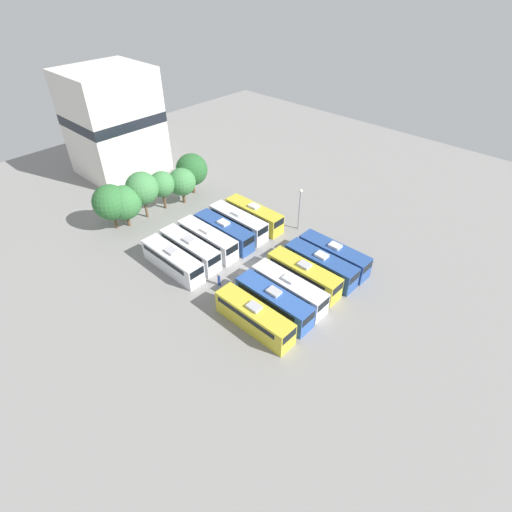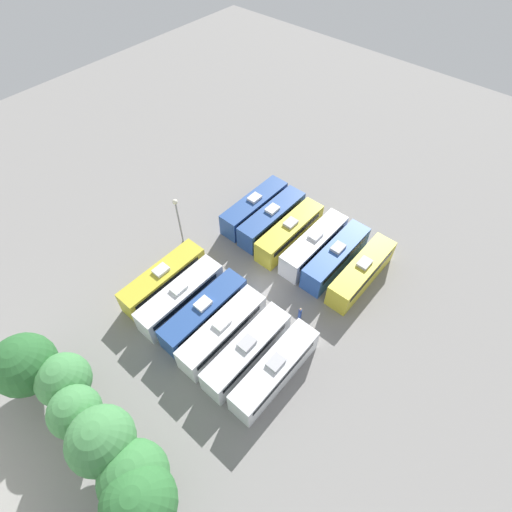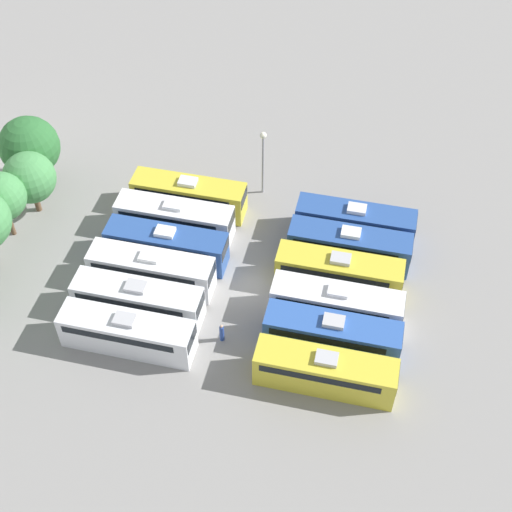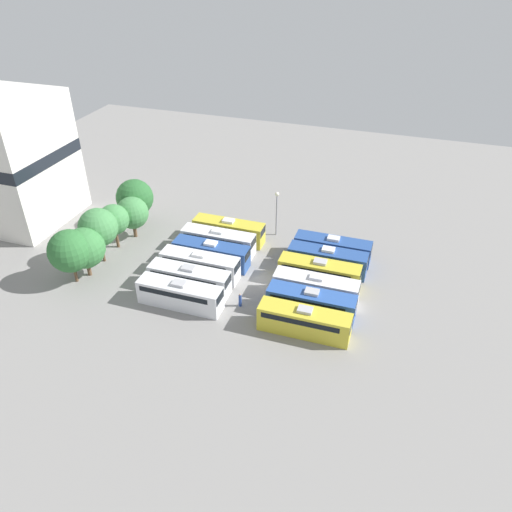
{
  "view_description": "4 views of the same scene",
  "coord_description": "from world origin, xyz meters",
  "px_view_note": "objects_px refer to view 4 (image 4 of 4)",
  "views": [
    {
      "loc": [
        -30.94,
        -29.4,
        34.89
      ],
      "look_at": [
        -0.65,
        -1.1,
        2.75
      ],
      "focal_mm": 28.0,
      "sensor_mm": 36.0,
      "label": 1
    },
    {
      "loc": [
        -16.69,
        20.25,
        36.84
      ],
      "look_at": [
        1.52,
        -0.8,
        3.2
      ],
      "focal_mm": 28.0,
      "sensor_mm": 36.0,
      "label": 2
    },
    {
      "loc": [
        -37.22,
        -9.31,
        45.02
      ],
      "look_at": [
        0.85,
        -0.52,
        2.83
      ],
      "focal_mm": 50.0,
      "sensor_mm": 36.0,
      "label": 3
    },
    {
      "loc": [
        -49.53,
        -15.88,
        37.78
      ],
      "look_at": [
        1.54,
        1.09,
        2.48
      ],
      "focal_mm": 35.0,
      "sensor_mm": 36.0,
      "label": 4
    }
  ],
  "objects_px": {
    "tree_5": "(135,198)",
    "tree_4": "(132,213)",
    "bus_3": "(319,272)",
    "light_pole": "(277,206)",
    "bus_10": "(218,241)",
    "bus_1": "(311,303)",
    "bus_7": "(189,278)",
    "bus_6": "(180,294)",
    "bus_5": "(332,248)",
    "depot_building": "(14,161)",
    "bus_0": "(304,321)",
    "bus_11": "(229,230)",
    "bus_2": "(316,288)",
    "tree_2": "(98,228)",
    "tree_1": "(84,248)",
    "worker_person": "(240,300)",
    "bus_9": "(211,253)",
    "bus_4": "(327,260)",
    "tree_0": "(70,251)",
    "bus_8": "(200,264)",
    "tree_3": "(114,220)"
  },
  "relations": [
    {
      "from": "tree_5",
      "to": "tree_4",
      "type": "bearing_deg",
      "value": -156.66
    },
    {
      "from": "bus_3",
      "to": "light_pole",
      "type": "xyz_separation_m",
      "value": [
        9.86,
        8.54,
        3.08
      ]
    },
    {
      "from": "bus_10",
      "to": "bus_1",
      "type": "bearing_deg",
      "value": -121.35
    },
    {
      "from": "bus_7",
      "to": "bus_6",
      "type": "bearing_deg",
      "value": -175.16
    },
    {
      "from": "bus_10",
      "to": "light_pole",
      "type": "relative_size",
      "value": 1.49
    },
    {
      "from": "bus_5",
      "to": "depot_building",
      "type": "distance_m",
      "value": 47.96
    },
    {
      "from": "bus_0",
      "to": "bus_11",
      "type": "distance_m",
      "value": 21.85
    },
    {
      "from": "bus_5",
      "to": "bus_1",
      "type": "bearing_deg",
      "value": 179.61
    },
    {
      "from": "bus_0",
      "to": "light_pole",
      "type": "distance_m",
      "value": 21.76
    },
    {
      "from": "depot_building",
      "to": "bus_2",
      "type": "bearing_deg",
      "value": -97.38
    },
    {
      "from": "tree_2",
      "to": "depot_building",
      "type": "relative_size",
      "value": 0.42
    },
    {
      "from": "bus_11",
      "to": "tree_2",
      "type": "relative_size",
      "value": 1.32
    },
    {
      "from": "bus_10",
      "to": "bus_11",
      "type": "distance_m",
      "value": 3.18
    },
    {
      "from": "bus_7",
      "to": "tree_1",
      "type": "distance_m",
      "value": 14.0
    },
    {
      "from": "worker_person",
      "to": "bus_5",
      "type": "bearing_deg",
      "value": -31.66
    },
    {
      "from": "bus_6",
      "to": "tree_2",
      "type": "xyz_separation_m",
      "value": [
        5.44,
        14.04,
        3.51
      ]
    },
    {
      "from": "bus_9",
      "to": "tree_2",
      "type": "relative_size",
      "value": 1.32
    },
    {
      "from": "bus_3",
      "to": "tree_2",
      "type": "bearing_deg",
      "value": 98.36
    },
    {
      "from": "bus_4",
      "to": "bus_10",
      "type": "bearing_deg",
      "value": 90.42
    },
    {
      "from": "tree_4",
      "to": "bus_5",
      "type": "bearing_deg",
      "value": -83.61
    },
    {
      "from": "bus_3",
      "to": "bus_5",
      "type": "bearing_deg",
      "value": -4.76
    },
    {
      "from": "bus_4",
      "to": "bus_10",
      "type": "height_order",
      "value": "same"
    },
    {
      "from": "bus_11",
      "to": "bus_10",
      "type": "bearing_deg",
      "value": 173.8
    },
    {
      "from": "bus_3",
      "to": "bus_11",
      "type": "xyz_separation_m",
      "value": [
        6.16,
        14.57,
        0.0
      ]
    },
    {
      "from": "bus_0",
      "to": "bus_11",
      "type": "bearing_deg",
      "value": 43.36
    },
    {
      "from": "bus_3",
      "to": "tree_4",
      "type": "height_order",
      "value": "tree_4"
    },
    {
      "from": "tree_0",
      "to": "tree_4",
      "type": "distance_m",
      "value": 12.38
    },
    {
      "from": "bus_0",
      "to": "bus_2",
      "type": "bearing_deg",
      "value": 1.16
    },
    {
      "from": "bus_4",
      "to": "bus_11",
      "type": "distance_m",
      "value": 15.28
    },
    {
      "from": "bus_8",
      "to": "bus_9",
      "type": "distance_m",
      "value": 2.96
    },
    {
      "from": "bus_7",
      "to": "worker_person",
      "type": "bearing_deg",
      "value": -98.7
    },
    {
      "from": "bus_10",
      "to": "worker_person",
      "type": "height_order",
      "value": "bus_10"
    },
    {
      "from": "bus_1",
      "to": "bus_4",
      "type": "bearing_deg",
      "value": 0.09
    },
    {
      "from": "bus_2",
      "to": "light_pole",
      "type": "relative_size",
      "value": 1.49
    },
    {
      "from": "bus_10",
      "to": "tree_1",
      "type": "height_order",
      "value": "tree_1"
    },
    {
      "from": "bus_9",
      "to": "worker_person",
      "type": "distance_m",
      "value": 9.94
    },
    {
      "from": "bus_5",
      "to": "bus_3",
      "type": "bearing_deg",
      "value": 175.24
    },
    {
      "from": "bus_1",
      "to": "bus_11",
      "type": "xyz_separation_m",
      "value": [
        12.5,
        14.99,
        0.0
      ]
    },
    {
      "from": "bus_6",
      "to": "tree_0",
      "type": "relative_size",
      "value": 1.41
    },
    {
      "from": "worker_person",
      "to": "tree_2",
      "type": "height_order",
      "value": "tree_2"
    },
    {
      "from": "tree_2",
      "to": "bus_4",
      "type": "bearing_deg",
      "value": -75.89
    },
    {
      "from": "bus_0",
      "to": "tree_0",
      "type": "bearing_deg",
      "value": 89.39
    },
    {
      "from": "bus_1",
      "to": "bus_7",
      "type": "bearing_deg",
      "value": 90.34
    },
    {
      "from": "bus_3",
      "to": "worker_person",
      "type": "distance_m",
      "value": 10.92
    },
    {
      "from": "bus_2",
      "to": "bus_5",
      "type": "height_order",
      "value": "same"
    },
    {
      "from": "bus_2",
      "to": "tree_3",
      "type": "relative_size",
      "value": 1.57
    },
    {
      "from": "bus_0",
      "to": "tree_0",
      "type": "xyz_separation_m",
      "value": [
        0.32,
        29.89,
        2.91
      ]
    },
    {
      "from": "bus_4",
      "to": "bus_7",
      "type": "distance_m",
      "value": 18.09
    },
    {
      "from": "tree_5",
      "to": "tree_3",
      "type": "bearing_deg",
      "value": -174.85
    },
    {
      "from": "worker_person",
      "to": "tree_1",
      "type": "bearing_deg",
      "value": 90.4
    }
  ]
}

